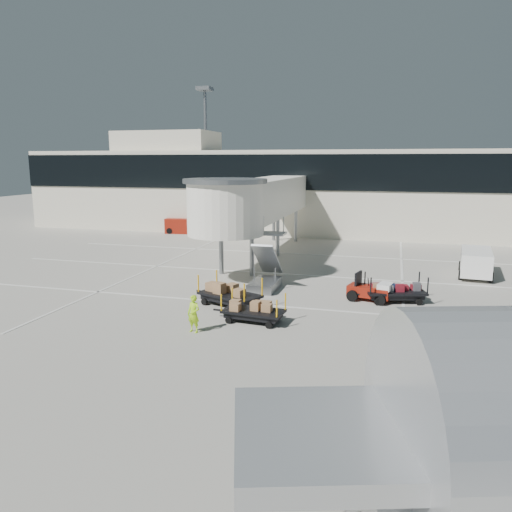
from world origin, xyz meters
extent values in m
plane|color=#B6B0A2|center=(0.00, 0.00, 0.00)|extent=(140.00, 140.00, 0.00)
cube|color=silver|center=(0.00, 2.00, 0.01)|extent=(40.00, 0.15, 0.02)
cube|color=silver|center=(0.00, 9.00, 0.01)|extent=(40.00, 0.15, 0.02)
cube|color=silver|center=(0.00, 16.00, 0.01)|extent=(40.00, 0.15, 0.02)
cube|color=silver|center=(6.00, 10.00, 0.01)|extent=(0.15, 30.00, 0.02)
cube|color=silver|center=(-10.00, 10.00, 0.01)|extent=(0.15, 30.00, 0.02)
cube|color=beige|center=(0.00, 30.00, 4.00)|extent=(64.00, 12.00, 8.00)
cube|color=black|center=(0.00, 23.95, 6.00)|extent=(64.00, 0.12, 3.20)
cube|color=beige|center=(-18.00, 28.00, 9.00)|extent=(10.00, 6.00, 2.00)
cylinder|color=gray|center=(-16.00, 34.00, 7.50)|extent=(0.36, 0.36, 15.00)
cube|color=gray|center=(-16.00, 34.00, 15.00)|extent=(1.60, 1.60, 0.40)
cube|color=white|center=(-4.00, 15.00, 4.30)|extent=(3.00, 18.00, 2.80)
cylinder|color=white|center=(-4.00, 6.00, 4.30)|extent=(4.40, 4.40, 3.00)
cylinder|color=gray|center=(-4.00, 6.00, 5.90)|extent=(4.80, 4.80, 0.25)
cylinder|color=gray|center=(-5.00, 8.00, 1.45)|extent=(0.28, 0.28, 2.90)
cylinder|color=gray|center=(-3.00, 8.00, 1.45)|extent=(0.28, 0.28, 2.90)
cylinder|color=gray|center=(-5.00, 15.00, 1.45)|extent=(0.28, 0.28, 2.90)
cylinder|color=gray|center=(-3.00, 15.00, 1.45)|extent=(0.28, 0.28, 2.90)
cylinder|color=gray|center=(-5.00, 22.00, 1.45)|extent=(0.28, 0.28, 2.90)
cylinder|color=gray|center=(-3.00, 22.00, 1.45)|extent=(0.28, 0.28, 2.90)
cube|color=gray|center=(-1.40, 5.00, 0.25)|extent=(1.40, 2.60, 0.50)
cube|color=gray|center=(-1.40, 5.60, 1.60)|extent=(1.20, 2.60, 2.06)
cube|color=gray|center=(-1.40, 7.00, 2.85)|extent=(1.40, 1.20, 0.12)
cube|color=maroon|center=(4.33, 4.25, 0.49)|extent=(2.32, 1.52, 0.53)
cube|color=white|center=(5.11, 4.05, 0.85)|extent=(0.85, 1.10, 0.31)
cube|color=black|center=(3.73, 4.41, 1.02)|extent=(0.32, 0.89, 0.80)
cylinder|color=black|center=(3.50, 3.87, 0.28)|extent=(0.61, 0.36, 0.57)
cylinder|color=black|center=(3.78, 4.99, 0.28)|extent=(0.61, 0.36, 0.57)
cylinder|color=black|center=(4.88, 3.52, 0.28)|extent=(0.61, 0.36, 0.57)
cylinder|color=black|center=(5.16, 4.64, 0.28)|extent=(0.61, 0.36, 0.57)
cube|color=black|center=(5.58, 4.37, 0.54)|extent=(3.21, 2.21, 0.12)
cube|color=black|center=(5.58, 4.37, 0.36)|extent=(2.87, 1.92, 0.24)
cube|color=black|center=(3.85, 3.88, 0.39)|extent=(0.68, 0.26, 0.08)
cylinder|color=black|center=(4.78, 3.46, 0.17)|extent=(0.36, 0.22, 0.33)
cylinder|color=black|center=(4.42, 4.73, 0.17)|extent=(0.36, 0.22, 0.33)
cylinder|color=black|center=(6.75, 4.02, 0.17)|extent=(0.36, 0.22, 0.33)
cylinder|color=black|center=(6.38, 5.29, 0.17)|extent=(0.36, 0.22, 0.33)
cylinder|color=black|center=(4.41, 3.36, 0.97)|extent=(0.07, 0.07, 0.88)
cylinder|color=black|center=(4.05, 4.62, 0.97)|extent=(0.07, 0.07, 0.88)
cylinder|color=black|center=(7.11, 4.13, 0.97)|extent=(0.07, 0.07, 0.88)
cylinder|color=black|center=(6.75, 5.39, 0.97)|extent=(0.07, 0.07, 0.88)
cube|color=#14213E|center=(5.41, 4.46, 0.78)|extent=(0.57, 0.43, 0.37)
cube|color=#977452|center=(4.79, 4.24, 0.80)|extent=(0.52, 0.43, 0.40)
cube|color=#977452|center=(5.14, 4.34, 0.74)|extent=(0.57, 0.48, 0.30)
cube|color=#4A494E|center=(5.85, 4.59, 0.76)|extent=(0.60, 0.49, 0.34)
cube|color=#14213E|center=(5.28, 4.69, 0.75)|extent=(0.45, 0.35, 0.31)
cube|color=#977452|center=(5.28, 4.07, 0.72)|extent=(0.42, 0.42, 0.26)
cube|color=maroon|center=(5.94, 4.50, 0.79)|extent=(0.50, 0.46, 0.39)
cube|color=#14213E|center=(6.41, 4.96, 0.75)|extent=(0.49, 0.44, 0.30)
cube|color=#4A494E|center=(6.45, 4.94, 0.73)|extent=(0.49, 0.47, 0.27)
cube|color=maroon|center=(6.22, 4.36, 0.80)|extent=(0.61, 0.51, 0.40)
cube|color=#977452|center=(6.24, 4.47, 0.73)|extent=(0.57, 0.46, 0.26)
cube|color=black|center=(-0.44, -0.65, 0.49)|extent=(2.79, 1.58, 0.11)
cube|color=black|center=(-0.44, -0.65, 0.33)|extent=(2.50, 1.35, 0.22)
cube|color=black|center=(-2.08, -0.50, 0.36)|extent=(0.63, 0.13, 0.07)
cylinder|color=black|center=(-1.42, -1.16, 0.15)|extent=(0.31, 0.15, 0.30)
cylinder|color=black|center=(-1.31, 0.03, 0.15)|extent=(0.31, 0.15, 0.30)
cylinder|color=black|center=(0.44, -1.34, 0.15)|extent=(0.31, 0.15, 0.30)
cylinder|color=black|center=(0.55, -0.14, 0.15)|extent=(0.31, 0.15, 0.30)
cylinder|color=#FFB30D|center=(-1.77, -1.13, 0.89)|extent=(0.06, 0.06, 0.80)
cylinder|color=#FFB30D|center=(-1.66, 0.07, 0.89)|extent=(0.06, 0.06, 0.80)
cylinder|color=#FFB30D|center=(0.79, -1.37, 0.89)|extent=(0.06, 0.06, 0.80)
cylinder|color=#FFB30D|center=(0.90, -0.17, 0.89)|extent=(0.06, 0.06, 0.80)
cube|color=#967248|center=(-0.97, -0.23, 0.73)|extent=(0.43, 0.39, 0.38)
cube|color=#967248|center=(-0.14, -0.69, 0.71)|extent=(0.39, 0.40, 0.33)
cube|color=#967248|center=(-1.01, -0.99, 0.72)|extent=(0.39, 0.36, 0.34)
cube|color=#967248|center=(-0.30, -0.72, 0.71)|extent=(0.51, 0.53, 0.33)
cube|color=#967248|center=(-0.68, -0.22, 0.77)|extent=(0.55, 0.42, 0.46)
cube|color=#967248|center=(-0.31, -0.79, 0.78)|extent=(0.55, 0.45, 0.48)
cube|color=black|center=(-2.25, 1.46, 0.56)|extent=(3.40, 2.55, 0.12)
cube|color=black|center=(-2.25, 1.46, 0.38)|extent=(3.03, 2.22, 0.25)
cube|color=black|center=(-4.00, 2.16, 0.41)|extent=(0.69, 0.34, 0.08)
cylinder|color=black|center=(-3.49, 1.22, 0.17)|extent=(0.37, 0.26, 0.35)
cylinder|color=black|center=(-2.99, 2.50, 0.17)|extent=(0.37, 0.26, 0.35)
cylinder|color=black|center=(-1.51, 0.43, 0.17)|extent=(0.37, 0.26, 0.35)
cylinder|color=black|center=(-1.00, 1.71, 0.17)|extent=(0.37, 0.26, 0.35)
cylinder|color=#FFB30D|center=(-3.86, 1.37, 1.02)|extent=(0.07, 0.07, 0.92)
cylinder|color=#FFB30D|center=(-3.35, 2.64, 1.02)|extent=(0.07, 0.07, 0.92)
cylinder|color=#FFB30D|center=(-1.14, 0.28, 1.02)|extent=(0.07, 0.07, 0.92)
cylinder|color=#FFB30D|center=(-0.63, 1.56, 1.02)|extent=(0.07, 0.07, 0.92)
cube|color=#967248|center=(-3.35, 1.65, 0.81)|extent=(0.71, 0.68, 0.37)
cube|color=#967248|center=(-2.09, 1.87, 0.88)|extent=(0.64, 0.62, 0.51)
cube|color=#967248|center=(-3.33, 1.68, 0.89)|extent=(0.60, 0.59, 0.54)
cube|color=#967248|center=(-2.93, 2.20, 0.82)|extent=(0.73, 0.70, 0.40)
imported|color=#9CDA16|center=(-2.46, -2.61, 0.79)|extent=(0.65, 0.51, 1.59)
cube|color=white|center=(10.34, 11.68, 0.93)|extent=(2.19, 4.41, 1.37)
cube|color=white|center=(10.55, 13.57, 0.66)|extent=(1.68, 0.67, 0.80)
cube|color=black|center=(10.36, 11.85, 1.28)|extent=(2.03, 2.83, 0.55)
cylinder|color=black|center=(9.35, 10.36, 0.30)|extent=(0.28, 0.62, 0.60)
cylinder|color=black|center=(11.02, 10.18, 0.30)|extent=(0.28, 0.62, 0.60)
cylinder|color=black|center=(9.66, 13.18, 0.30)|extent=(0.28, 0.62, 0.60)
cylinder|color=black|center=(11.33, 12.99, 0.30)|extent=(0.28, 0.62, 0.60)
cube|color=maroon|center=(-14.45, 24.00, 0.73)|extent=(3.88, 2.03, 1.47)
cube|color=black|center=(-12.80, 24.21, 1.66)|extent=(1.10, 1.48, 0.52)
cylinder|color=black|center=(-15.72, 23.15, 0.29)|extent=(0.61, 0.32, 0.59)
cylinder|color=black|center=(-15.89, 24.50, 0.29)|extent=(0.61, 0.32, 0.59)
cylinder|color=black|center=(-13.00, 23.50, 0.29)|extent=(0.61, 0.32, 0.59)
cylinder|color=black|center=(-13.18, 24.85, 0.29)|extent=(0.61, 0.32, 0.59)
cube|color=#BABBBE|center=(6.49, -13.50, 2.40)|extent=(0.82, 0.47, 1.08)
camera|label=1|loc=(5.36, -21.01, 7.04)|focal=35.00mm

